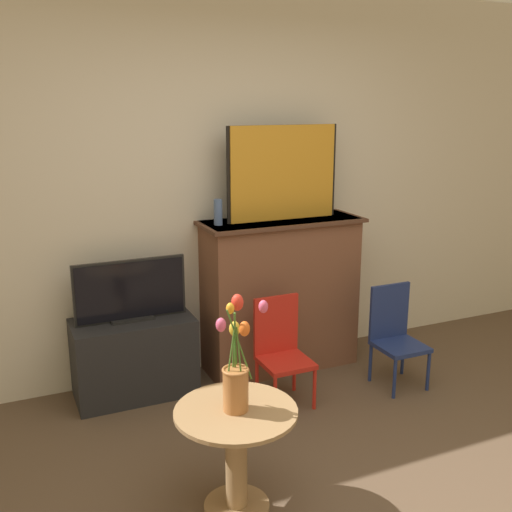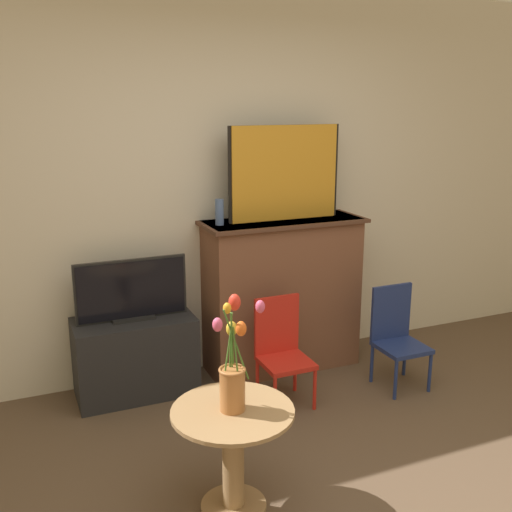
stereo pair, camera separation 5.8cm
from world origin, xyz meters
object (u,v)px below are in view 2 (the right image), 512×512
(chair_blue, at_px, (397,333))
(vase_tulips, at_px, (233,371))
(painting, at_px, (285,173))
(tv_monitor, at_px, (132,291))
(chair_red, at_px, (282,347))

(chair_blue, xyz_separation_m, vase_tulips, (-1.51, -0.80, 0.35))
(painting, height_order, chair_blue, painting)
(painting, distance_m, vase_tulips, 1.80)
(painting, xyz_separation_m, tv_monitor, (-1.11, -0.02, -0.71))
(chair_red, xyz_separation_m, chair_blue, (0.84, -0.09, 0.00))
(painting, bearing_deg, chair_blue, -44.31)
(painting, height_order, chair_red, painting)
(chair_red, relative_size, vase_tulips, 1.33)
(tv_monitor, xyz_separation_m, vase_tulips, (0.19, -1.36, -0.01))
(chair_red, xyz_separation_m, vase_tulips, (-0.67, -0.89, 0.35))
(tv_monitor, distance_m, vase_tulips, 1.37)
(painting, relative_size, chair_blue, 1.19)
(chair_red, distance_m, chair_blue, 0.84)
(painting, xyz_separation_m, chair_blue, (0.59, -0.58, -1.07))
(tv_monitor, bearing_deg, chair_blue, -18.22)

